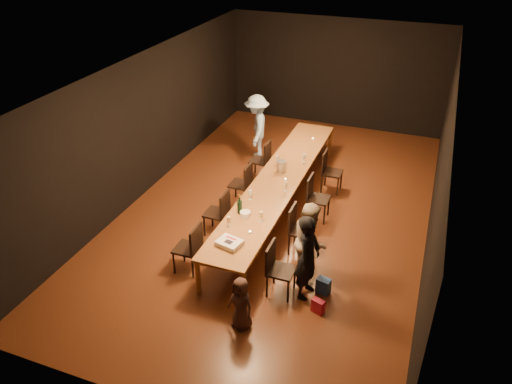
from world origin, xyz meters
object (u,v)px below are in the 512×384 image
(chair_left_2, at_px, (240,184))
(chair_right_3, at_px, (332,172))
(chair_left_1, at_px, (216,213))
(champagne_bottle, at_px, (240,204))
(chair_right_0, at_px, (281,270))
(birthday_cake, at_px, (229,243))
(plate_stack, at_px, (245,214))
(chair_left_0, at_px, (187,248))
(ice_bucket, at_px, (281,166))
(chair_right_2, at_px, (319,198))
(table, at_px, (279,181))
(woman_tan, at_px, (310,240))
(woman_birthday, at_px, (308,257))
(child, at_px, (241,303))
(chair_right_1, at_px, (302,230))
(chair_left_3, at_px, (260,160))
(man_blue, at_px, (257,127))

(chair_left_2, bearing_deg, chair_right_3, -54.78)
(chair_left_1, distance_m, chair_left_2, 1.20)
(champagne_bottle, bearing_deg, chair_right_3, 67.59)
(chair_right_0, bearing_deg, champagne_bottle, -130.42)
(birthday_cake, distance_m, plate_stack, 0.88)
(chair_left_0, height_order, ice_bucket, ice_bucket)
(chair_right_2, distance_m, birthday_cake, 2.61)
(table, xyz_separation_m, woman_tan, (1.15, -1.78, 0.01))
(woman_birthday, distance_m, child, 1.30)
(chair_right_1, xyz_separation_m, champagne_bottle, (-1.10, -0.26, 0.47))
(champagne_bottle, xyz_separation_m, ice_bucket, (0.20, 1.80, -0.07))
(chair_left_3, height_order, plate_stack, chair_left_3)
(chair_right_2, bearing_deg, woman_birthday, 9.81)
(table, relative_size, woman_birthday, 4.02)
(plate_stack, bearing_deg, chair_left_1, 154.86)
(chair_right_3, relative_size, chair_left_0, 1.00)
(chair_right_1, relative_size, man_blue, 0.57)
(chair_left_1, bearing_deg, chair_left_0, -180.00)
(table, distance_m, woman_birthday, 2.60)
(table, distance_m, chair_left_2, 0.88)
(child, distance_m, birthday_cake, 1.11)
(chair_right_3, distance_m, woman_birthday, 3.51)
(chair_left_0, relative_size, man_blue, 0.57)
(table, height_order, chair_left_0, chair_left_0)
(chair_left_3, distance_m, man_blue, 1.15)
(chair_right_0, bearing_deg, child, -19.55)
(plate_stack, height_order, champagne_bottle, champagne_bottle)
(child, bearing_deg, chair_left_1, 142.44)
(woman_tan, height_order, child, woman_tan)
(chair_left_0, relative_size, woman_tan, 0.65)
(woman_tan, relative_size, ice_bucket, 6.19)
(chair_left_0, xyz_separation_m, child, (1.37, -0.92, -0.02))
(woman_tan, bearing_deg, chair_right_2, -7.33)
(chair_left_0, bearing_deg, ice_bucket, -16.24)
(chair_right_3, bearing_deg, chair_right_1, -0.00)
(chair_left_1, bearing_deg, champagne_bottle, -113.73)
(chair_right_3, bearing_deg, woman_birthday, 6.46)
(chair_right_2, relative_size, ice_bucket, 4.03)
(table, xyz_separation_m, plate_stack, (-0.11, -1.55, 0.10))
(chair_left_2, relative_size, woman_tan, 0.65)
(chair_left_1, distance_m, woman_birthday, 2.37)
(chair_right_2, bearing_deg, woman_tan, 9.54)
(chair_right_0, relative_size, woman_tan, 0.65)
(birthday_cake, distance_m, champagne_bottle, 1.00)
(chair_left_1, bearing_deg, chair_left_2, 0.00)
(man_blue, relative_size, birthday_cake, 3.65)
(birthday_cake, bearing_deg, chair_left_2, 121.25)
(table, distance_m, plate_stack, 1.55)
(child, bearing_deg, champagne_bottle, 132.09)
(chair_right_3, xyz_separation_m, woman_tan, (0.30, -2.98, 0.25))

